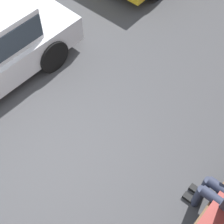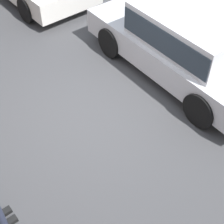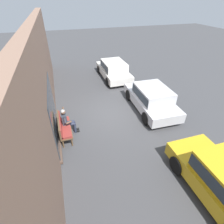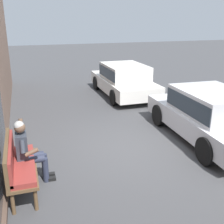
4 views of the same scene
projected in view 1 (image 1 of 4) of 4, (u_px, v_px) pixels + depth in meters
name	position (u px, v px, depth m)	size (l,w,h in m)	color
ground_plane	(51.00, 150.00, 5.81)	(60.00, 60.00, 0.00)	#424244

